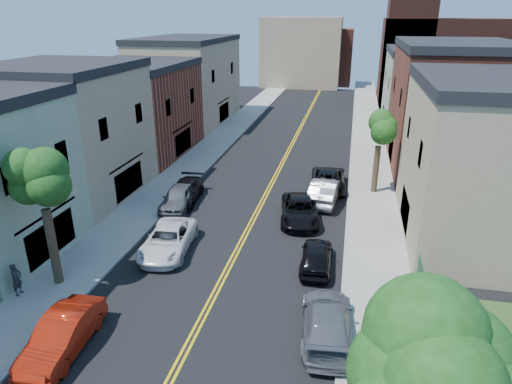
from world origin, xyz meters
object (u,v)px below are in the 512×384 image
Objects in this scene: black_car_right at (317,256)px; pedestrian_right at (400,328)px; black_car_left at (185,192)px; black_suv_lane at (300,210)px; white_pickup at (168,240)px; grey_car_left at (178,197)px; dark_car_right_far at (328,178)px; red_sedan at (63,335)px; pedestrian_left at (16,279)px; silver_car_right at (325,191)px; grey_car_right at (327,321)px.

pedestrian_right reaches higher than black_car_right.
black_car_left is 0.94× the size of black_suv_lane.
black_car_left is at bearing 97.71° from white_pickup.
grey_car_left reaches higher than dark_car_right_far.
red_sedan is at bearing -126.54° from black_suv_lane.
black_car_right is 2.52× the size of pedestrian_left.
pedestrian_right reaches higher than red_sedan.
black_car_right is 9.23m from silver_car_right.
pedestrian_right is at bearing 172.00° from grey_car_right.
black_car_right is at bearing 96.78° from silver_car_right.
grey_car_right is 14.70m from silver_car_right.
red_sedan is 22.67m from dark_car_right_far.
grey_car_right is at bearing -85.30° from black_suv_lane.
pedestrian_left is (-3.60, -11.64, 0.18)m from grey_car_left.
dark_car_right_far is (8.21, 12.20, 0.05)m from white_pickup.
white_pickup is 1.00× the size of black_suv_lane.
grey_car_left is 15.85m from grey_car_right.
black_suv_lane reaches higher than black_car_right.
pedestrian_left is (-13.70, -5.67, 0.26)m from black_car_right.
red_sedan is 10.73m from grey_car_right.
dark_car_right_far is at bearing 62.10° from red_sedan.
black_suv_lane is (-1.41, -6.48, -0.05)m from dark_car_right_far.
pedestrian_right is (13.88, -12.78, 0.27)m from black_car_left.
silver_car_right reaches higher than dark_car_right_far.
black_suv_lane is at bearing -76.00° from pedestrian_right.
grey_car_left is 10.40m from silver_car_right.
white_pickup is 1.01× the size of grey_car_right.
black_suv_lane is 3.22× the size of pedestrian_left.
pedestrian_left is 0.97× the size of pedestrian_right.
dark_car_right_far is at bearing 69.74° from black_suv_lane.
red_sedan is 0.83× the size of dark_car_right_far.
pedestrian_right reaches higher than grey_car_left.
pedestrian_left is at bearing -111.32° from grey_car_left.
pedestrian_right is (13.88, -11.56, 0.20)m from grey_car_left.
black_car_left is 0.95× the size of grey_car_right.
black_car_right is at bearing 88.04° from dark_car_right_far.
grey_car_left is at bearing 29.31° from dark_car_right_far.
white_pickup is 10.77m from grey_car_right.
black_car_left is 0.88× the size of dark_car_right_far.
black_car_right is 6.75m from pedestrian_right.
pedestrian_right reaches higher than silver_car_right.
grey_car_right is 5.50m from black_car_right.
white_pickup reaches higher than black_car_left.
black_car_left is (-1.70, 7.19, -0.01)m from white_pickup.
black_car_left is 11.11m from dark_car_right_far.
black_car_left is (0.00, 1.22, -0.07)m from grey_car_left.
grey_car_left reaches higher than black_car_right.
pedestrian_left is at bearing -3.91° from grey_car_right.
black_suv_lane is (8.50, -0.25, -0.06)m from grey_car_left.
grey_car_left reaches higher than red_sedan.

